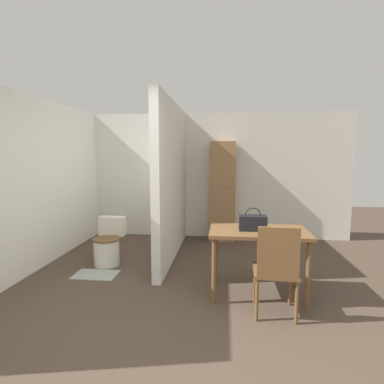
% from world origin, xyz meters
% --- Properties ---
extents(ground_plane, '(16.00, 16.00, 0.00)m').
position_xyz_m(ground_plane, '(0.00, 0.00, 0.00)').
color(ground_plane, '#4C3D30').
extents(wall_back, '(5.64, 0.12, 2.50)m').
position_xyz_m(wall_back, '(0.00, 3.90, 1.25)').
color(wall_back, silver).
rests_on(wall_back, ground_plane).
extents(wall_left, '(0.12, 4.84, 2.50)m').
position_xyz_m(wall_left, '(-2.38, 1.92, 1.25)').
color(wall_left, silver).
rests_on(wall_left, ground_plane).
extents(partition_wall, '(0.12, 2.43, 2.50)m').
position_xyz_m(partition_wall, '(-0.49, 2.62, 1.25)').
color(partition_wall, silver).
rests_on(partition_wall, ground_plane).
extents(dining_table, '(1.13, 0.66, 0.80)m').
position_xyz_m(dining_table, '(0.77, 1.29, 0.70)').
color(dining_table, brown).
rests_on(dining_table, ground_plane).
extents(wooden_chair, '(0.46, 0.46, 0.97)m').
position_xyz_m(wooden_chair, '(0.90, 0.81, 0.53)').
color(wooden_chair, brown).
rests_on(wooden_chair, ground_plane).
extents(toilet, '(0.40, 0.55, 0.69)m').
position_xyz_m(toilet, '(-1.41, 2.11, 0.30)').
color(toilet, silver).
rests_on(toilet, ground_plane).
extents(handbag, '(0.31, 0.16, 0.27)m').
position_xyz_m(handbag, '(0.70, 1.26, 0.89)').
color(handbag, black).
rests_on(handbag, dining_table).
extents(wooden_cabinet, '(0.49, 0.37, 1.93)m').
position_xyz_m(wooden_cabinet, '(0.32, 3.65, 0.96)').
color(wooden_cabinet, '#997047').
rests_on(wooden_cabinet, ground_plane).
extents(bath_mat, '(0.59, 0.37, 0.01)m').
position_xyz_m(bath_mat, '(-1.41, 1.64, 0.01)').
color(bath_mat, '#99A899').
rests_on(bath_mat, ground_plane).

